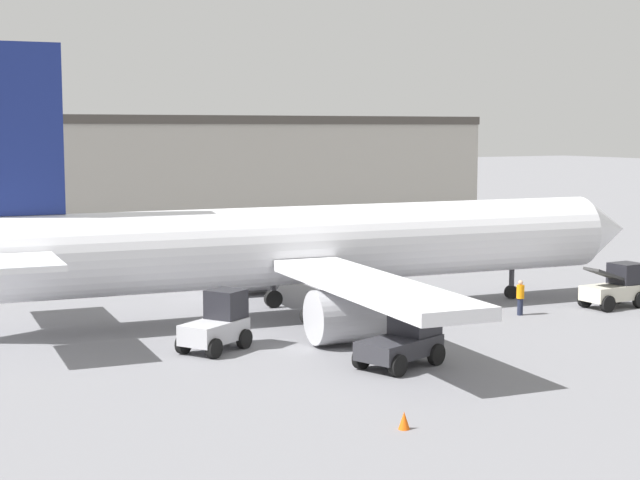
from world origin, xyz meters
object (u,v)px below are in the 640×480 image
belt_loader_truck (616,286)px  safety_cone_near (404,420)px  airplane (300,246)px  baggage_tug (404,340)px  ground_crew_worker (520,297)px  pushback_tug (218,323)px

belt_loader_truck → safety_cone_near: (-20.78, -11.80, -0.79)m
airplane → baggage_tug: airplane is taller
safety_cone_near → ground_crew_worker: bearing=39.6°
ground_crew_worker → belt_loader_truck: (5.72, -0.67, 0.14)m
airplane → belt_loader_truck: airplane is taller
belt_loader_truck → pushback_tug: bearing=176.1°
airplane → belt_loader_truck: 16.39m
airplane → safety_cone_near: 18.72m
baggage_tug → belt_loader_truck: 17.11m
belt_loader_truck → airplane: bearing=157.5°
airplane → pushback_tug: size_ratio=11.23×
airplane → baggage_tug: 11.20m
ground_crew_worker → belt_loader_truck: bearing=-107.7°
baggage_tug → pushback_tug: (-5.23, 5.93, 0.08)m
airplane → pushback_tug: 8.41m
ground_crew_worker → belt_loader_truck: belt_loader_truck is taller
ground_crew_worker → pushback_tug: bearing=78.4°
ground_crew_worker → pushback_tug: size_ratio=0.51×
baggage_tug → safety_cone_near: 8.08m
baggage_tug → belt_loader_truck: belt_loader_truck is taller
baggage_tug → safety_cone_near: (-4.45, -6.70, -0.74)m
airplane → pushback_tug: airplane is taller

